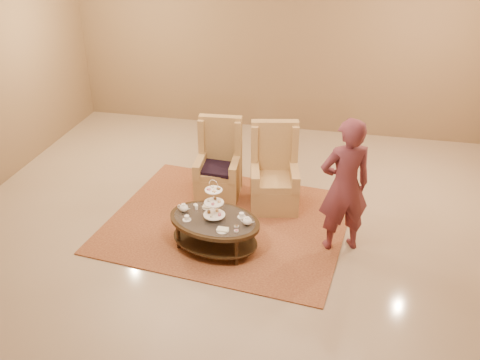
% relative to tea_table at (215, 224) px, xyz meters
% --- Properties ---
extents(ground, '(8.00, 8.00, 0.00)m').
position_rel_tea_table_xyz_m(ground, '(0.24, 0.20, -0.37)').
color(ground, tan).
rests_on(ground, ground).
extents(ceiling, '(8.00, 8.00, 0.02)m').
position_rel_tea_table_xyz_m(ceiling, '(0.24, 0.20, -0.37)').
color(ceiling, silver).
rests_on(ceiling, ground).
extents(wall_back, '(8.00, 0.04, 3.50)m').
position_rel_tea_table_xyz_m(wall_back, '(0.24, 4.20, 1.38)').
color(wall_back, '#8D6F4D').
rests_on(wall_back, ground).
extents(rug, '(3.51, 3.03, 0.02)m').
position_rel_tea_table_xyz_m(rug, '(0.02, 0.63, -0.36)').
color(rug, '#AA6B3C').
rests_on(rug, ground).
extents(tea_table, '(1.37, 1.09, 1.02)m').
position_rel_tea_table_xyz_m(tea_table, '(0.00, 0.00, 0.00)').
color(tea_table, black).
rests_on(tea_table, ground).
extents(armchair_left, '(0.69, 0.71, 1.19)m').
position_rel_tea_table_xyz_m(armchair_left, '(-0.30, 1.43, 0.03)').
color(armchair_left, tan).
rests_on(armchair_left, ground).
extents(armchair_right, '(0.80, 0.82, 1.25)m').
position_rel_tea_table_xyz_m(armchair_right, '(0.56, 1.27, 0.05)').
color(armchair_right, tan).
rests_on(armchair_right, ground).
extents(person, '(0.78, 0.66, 1.81)m').
position_rel_tea_table_xyz_m(person, '(1.58, 0.38, 0.54)').
color(person, brown).
rests_on(person, ground).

